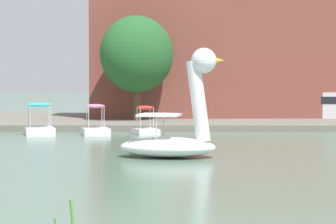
{
  "coord_description": "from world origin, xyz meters",
  "views": [
    {
      "loc": [
        0.46,
        -6.52,
        2.3
      ],
      "look_at": [
        0.08,
        20.52,
        1.32
      ],
      "focal_mm": 67.63,
      "sensor_mm": 36.0,
      "label": 1
    }
  ],
  "objects_px": {
    "pedal_boat_red": "(145,127)",
    "tree_broadleaf_behind_dock": "(137,54)",
    "swan_boat": "(176,130)",
    "pedal_boat_cyan": "(39,125)",
    "pedal_boat_pink": "(95,127)",
    "parked_van": "(306,104)"
  },
  "relations": [
    {
      "from": "pedal_boat_red",
      "to": "pedal_boat_pink",
      "type": "bearing_deg",
      "value": -171.09
    },
    {
      "from": "parked_van",
      "to": "pedal_boat_cyan",
      "type": "bearing_deg",
      "value": -144.26
    },
    {
      "from": "pedal_boat_pink",
      "to": "parked_van",
      "type": "height_order",
      "value": "parked_van"
    },
    {
      "from": "pedal_boat_red",
      "to": "parked_van",
      "type": "bearing_deg",
      "value": 46.08
    },
    {
      "from": "swan_boat",
      "to": "pedal_boat_pink",
      "type": "height_order",
      "value": "swan_boat"
    },
    {
      "from": "swan_boat",
      "to": "parked_van",
      "type": "xyz_separation_m",
      "value": [
        8.78,
        21.5,
        0.37
      ]
    },
    {
      "from": "pedal_boat_red",
      "to": "tree_broadleaf_behind_dock",
      "type": "bearing_deg",
      "value": 96.91
    },
    {
      "from": "pedal_boat_cyan",
      "to": "parked_van",
      "type": "xyz_separation_m",
      "value": [
        15.61,
        11.24,
        0.79
      ]
    },
    {
      "from": "swan_boat",
      "to": "tree_broadleaf_behind_dock",
      "type": "relative_size",
      "value": 0.57
    },
    {
      "from": "swan_boat",
      "to": "pedal_boat_cyan",
      "type": "height_order",
      "value": "swan_boat"
    },
    {
      "from": "tree_broadleaf_behind_dock",
      "to": "parked_van",
      "type": "bearing_deg",
      "value": 17.65
    },
    {
      "from": "swan_boat",
      "to": "tree_broadleaf_behind_dock",
      "type": "height_order",
      "value": "tree_broadleaf_behind_dock"
    },
    {
      "from": "pedal_boat_red",
      "to": "parked_van",
      "type": "relative_size",
      "value": 0.43
    },
    {
      "from": "pedal_boat_pink",
      "to": "pedal_boat_cyan",
      "type": "relative_size",
      "value": 0.91
    },
    {
      "from": "pedal_boat_red",
      "to": "pedal_boat_pink",
      "type": "relative_size",
      "value": 0.84
    },
    {
      "from": "parked_van",
      "to": "pedal_boat_red",
      "type": "bearing_deg",
      "value": -133.92
    },
    {
      "from": "pedal_boat_red",
      "to": "tree_broadleaf_behind_dock",
      "type": "xyz_separation_m",
      "value": [
        -0.87,
        7.17,
        4.05
      ]
    },
    {
      "from": "pedal_boat_red",
      "to": "tree_broadleaf_behind_dock",
      "type": "height_order",
      "value": "tree_broadleaf_behind_dock"
    },
    {
      "from": "tree_broadleaf_behind_dock",
      "to": "swan_boat",
      "type": "bearing_deg",
      "value": -82.29
    },
    {
      "from": "tree_broadleaf_behind_dock",
      "to": "pedal_boat_cyan",
      "type": "bearing_deg",
      "value": -119.87
    },
    {
      "from": "pedal_boat_pink",
      "to": "parked_van",
      "type": "relative_size",
      "value": 0.51
    },
    {
      "from": "pedal_boat_pink",
      "to": "parked_van",
      "type": "bearing_deg",
      "value": 40.94
    }
  ]
}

